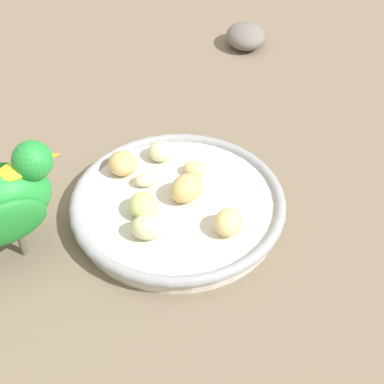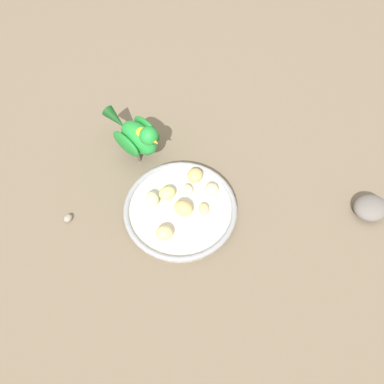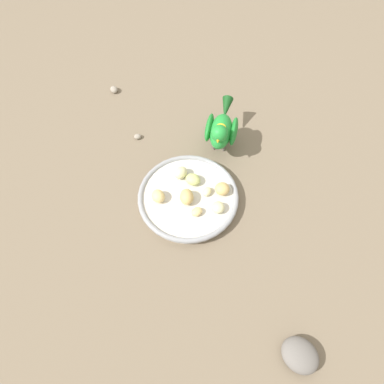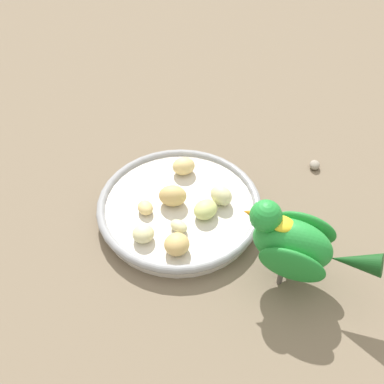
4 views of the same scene
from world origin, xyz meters
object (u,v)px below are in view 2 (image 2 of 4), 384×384
object	(u,v)px
apple_piece_5	(167,192)
rock_large	(370,208)
apple_piece_6	(204,209)
parrot	(138,136)
apple_piece_7	(188,189)
feeding_bowl	(180,210)
apple_piece_3	(164,233)
apple_piece_0	(152,199)
apple_piece_4	(195,175)
pebble_1	(68,218)
apple_piece_2	(212,189)
apple_piece_1	(184,208)

from	to	relation	value
apple_piece_5	rock_large	world-z (taller)	apple_piece_5
apple_piece_6	parrot	size ratio (longest dim) A/B	0.19
parrot	apple_piece_7	bearing A→B (deg)	-1.46
feeding_bowl	apple_piece_3	distance (m)	0.07
parrot	rock_large	distance (m)	0.49
apple_piece_0	apple_piece_4	distance (m)	0.10
apple_piece_7	rock_large	size ratio (longest dim) A/B	0.36
feeding_bowl	apple_piece_4	bearing A→B (deg)	-112.92
apple_piece_3	pebble_1	xyz separation A→B (m)	(0.19, -0.05, -0.02)
parrot	feeding_bowl	bearing A→B (deg)	-14.72
apple_piece_2	parrot	xyz separation A→B (m)	(0.15, -0.11, 0.04)
apple_piece_0	apple_piece_1	size ratio (longest dim) A/B	0.87
rock_large	apple_piece_6	bearing A→B (deg)	0.71
apple_piece_2	pebble_1	world-z (taller)	apple_piece_2
apple_piece_1	apple_piece_2	distance (m)	0.07
apple_piece_4	pebble_1	size ratio (longest dim) A/B	1.82
apple_piece_3	apple_piece_7	world-z (taller)	apple_piece_3
apple_piece_6	rock_large	world-z (taller)	rock_large
apple_piece_0	apple_piece_6	xyz separation A→B (m)	(-0.10, 0.02, -0.01)
apple_piece_3	apple_piece_4	world-z (taller)	same
apple_piece_4	apple_piece_7	world-z (taller)	apple_piece_4
pebble_1	apple_piece_0	bearing A→B (deg)	-170.61
apple_piece_3	pebble_1	size ratio (longest dim) A/B	1.82
feeding_bowl	apple_piece_3	world-z (taller)	apple_piece_3
parrot	apple_piece_4	bearing A→B (deg)	11.53
apple_piece_6	apple_piece_0	bearing A→B (deg)	-11.87
apple_piece_2	rock_large	size ratio (longest dim) A/B	0.42
apple_piece_3	apple_piece_7	distance (m)	0.11
apple_piece_7	pebble_1	size ratio (longest dim) A/B	1.36
apple_piece_4	apple_piece_6	bearing A→B (deg)	101.87
feeding_bowl	apple_piece_7	bearing A→B (deg)	-111.63
feeding_bowl	apple_piece_3	size ratio (longest dim) A/B	6.89
apple_piece_0	apple_piece_6	size ratio (longest dim) A/B	1.29
apple_piece_1	apple_piece_6	distance (m)	0.04
apple_piece_2	apple_piece_7	size ratio (longest dim) A/B	1.16
apple_piece_2	apple_piece_4	size ratio (longest dim) A/B	0.86
apple_piece_4	apple_piece_0	bearing A→B (deg)	33.35
apple_piece_3	apple_piece_5	distance (m)	0.09
apple_piece_1	apple_piece_5	world-z (taller)	apple_piece_1
apple_piece_6	feeding_bowl	bearing A→B (deg)	-8.18
apple_piece_1	apple_piece_4	world-z (taller)	apple_piece_1
apple_piece_7	parrot	distance (m)	0.15
apple_piece_3	apple_piece_7	size ratio (longest dim) A/B	1.34
feeding_bowl	apple_piece_5	distance (m)	0.04
apple_piece_3	apple_piece_5	xyz separation A→B (m)	(-0.00, -0.09, -0.00)
parrot	apple_piece_1	bearing A→B (deg)	-14.18
apple_piece_6	pebble_1	size ratio (longest dim) A/B	1.41
pebble_1	parrot	bearing A→B (deg)	-130.14
apple_piece_0	apple_piece_5	size ratio (longest dim) A/B	0.96
apple_piece_0	apple_piece_3	distance (m)	0.08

